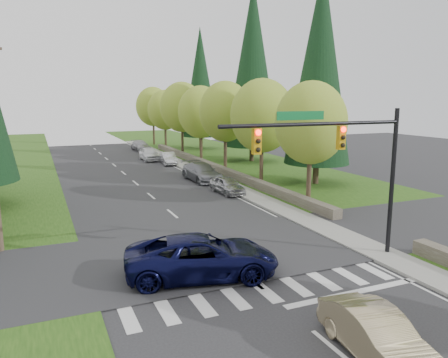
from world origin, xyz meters
TOP-DOWN VIEW (x-y plane):
  - ground at (0.00, 0.00)m, footprint 120.00×120.00m
  - grass_east at (13.00, 20.00)m, footprint 14.00×110.00m
  - cross_street at (0.00, 8.00)m, footprint 120.00×8.00m
  - sidewalk_east at (6.90, 22.00)m, footprint 1.80×80.00m
  - curb_east at (6.05, 22.00)m, footprint 0.20×80.00m
  - stone_wall_north at (8.60, 30.00)m, footprint 0.70×40.00m
  - traffic_signal at (4.37, 4.50)m, footprint 8.70×0.37m
  - decid_tree_0 at (9.20, 14.00)m, footprint 4.80×4.80m
  - decid_tree_1 at (9.30, 21.00)m, footprint 5.20×5.20m
  - decid_tree_2 at (9.10, 28.00)m, footprint 5.00×5.00m
  - decid_tree_3 at (9.20, 35.00)m, footprint 5.00×5.00m
  - decid_tree_4 at (9.30, 42.00)m, footprint 5.40×5.40m
  - decid_tree_5 at (9.10, 49.00)m, footprint 4.80×4.80m
  - decid_tree_6 at (9.20, 56.00)m, footprint 5.20×5.20m
  - conifer_e_a at (14.00, 20.00)m, footprint 5.44×5.44m
  - conifer_e_b at (15.00, 34.00)m, footprint 6.12×6.12m
  - conifer_e_c at (14.00, 48.00)m, footprint 5.10×5.10m
  - sedan_champagne at (0.80, -1.78)m, footprint 1.87×4.31m
  - suv_navy at (-1.72, 5.49)m, footprint 6.73×4.21m
  - parked_car_a at (5.60, 19.56)m, footprint 1.77×3.90m
  - parked_car_b at (5.60, 25.20)m, footprint 2.41×5.48m
  - parked_car_c at (5.60, 35.67)m, footprint 1.84×4.12m
  - parked_car_d at (4.42, 39.56)m, footprint 1.88×4.47m
  - parked_car_e at (5.60, 49.36)m, footprint 2.09×4.73m

SIDE VIEW (x-z plane):
  - ground at x=0.00m, z-range 0.00..0.00m
  - cross_street at x=0.00m, z-range -0.05..0.05m
  - grass_east at x=13.00m, z-range 0.00..0.06m
  - sidewalk_east at x=6.90m, z-range 0.00..0.13m
  - curb_east at x=6.05m, z-range 0.00..0.13m
  - stone_wall_north at x=8.60m, z-range 0.00..0.70m
  - parked_car_a at x=5.60m, z-range 0.00..1.30m
  - parked_car_c at x=5.60m, z-range 0.00..1.31m
  - parked_car_e at x=5.60m, z-range 0.00..1.35m
  - sedan_champagne at x=0.80m, z-range 0.00..1.38m
  - parked_car_d at x=4.42m, z-range 0.00..1.51m
  - parked_car_b at x=5.60m, z-range 0.00..1.57m
  - suv_navy at x=-1.72m, z-range 0.00..1.73m
  - traffic_signal at x=4.37m, z-range 1.58..8.38m
  - decid_tree_5 at x=9.10m, z-range 1.38..9.68m
  - decid_tree_0 at x=9.20m, z-range 1.41..9.78m
  - decid_tree_3 at x=9.20m, z-range 1.39..9.94m
  - decid_tree_1 at x=9.30m, z-range 1.40..10.20m
  - decid_tree_6 at x=9.20m, z-range 1.43..10.30m
  - decid_tree_2 at x=9.10m, z-range 1.52..10.34m
  - decid_tree_4 at x=9.30m, z-range 1.47..10.65m
  - conifer_e_c at x=14.00m, z-range 0.89..17.69m
  - conifer_e_a at x=14.00m, z-range 0.89..18.69m
  - conifer_e_b at x=15.00m, z-range 0.89..20.69m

